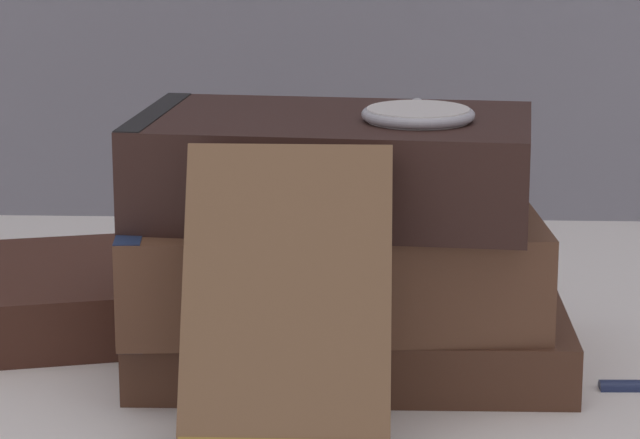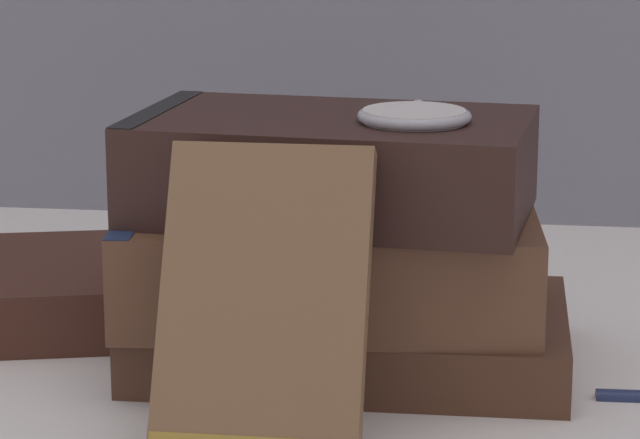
{
  "view_description": "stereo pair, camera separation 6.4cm",
  "coord_description": "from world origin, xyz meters",
  "views": [
    {
      "loc": [
        0.0,
        -0.67,
        0.25
      ],
      "look_at": [
        -0.03,
        0.02,
        0.08
      ],
      "focal_mm": 85.0,
      "sensor_mm": 36.0,
      "label": 1
    },
    {
      "loc": [
        0.07,
        -0.67,
        0.25
      ],
      "look_at": [
        -0.03,
        0.02,
        0.08
      ],
      "focal_mm": 85.0,
      "sensor_mm": 36.0,
      "label": 2
    }
  ],
  "objects": [
    {
      "name": "book_flat_middle",
      "position": [
        -0.03,
        0.03,
        0.05
      ],
      "size": [
        0.21,
        0.13,
        0.05
      ],
      "rotation": [
        0.0,
        0.0,
        0.08
      ],
      "color": "brown",
      "rests_on": "book_flat_bottom"
    },
    {
      "name": "book_flat_top",
      "position": [
        -0.03,
        0.03,
        0.1
      ],
      "size": [
        0.19,
        0.13,
        0.05
      ],
      "rotation": [
        0.0,
        0.0,
        -0.1
      ],
      "color": "#331E19",
      "rests_on": "book_flat_middle"
    },
    {
      "name": "book_flat_bottom",
      "position": [
        -0.02,
        0.04,
        0.01
      ],
      "size": [
        0.21,
        0.13,
        0.03
      ],
      "rotation": [
        0.0,
        0.0,
        0.01
      ],
      "color": "#4C2D1E",
      "rests_on": "ground_plane"
    },
    {
      "name": "book_leaning_front",
      "position": [
        -0.04,
        -0.07,
        0.06
      ],
      "size": [
        0.09,
        0.08,
        0.13
      ],
      "rotation": [
        -0.48,
        0.0,
        0.0
      ],
      "color": "brown",
      "rests_on": "ground_plane"
    },
    {
      "name": "pocket_watch",
      "position": [
        0.02,
        0.02,
        0.13
      ],
      "size": [
        0.05,
        0.06,
        0.01
      ],
      "color": "silver",
      "rests_on": "book_flat_top"
    },
    {
      "name": "ground_plane",
      "position": [
        0.0,
        0.0,
        0.0
      ],
      "size": [
        3.0,
        3.0,
        0.0
      ],
      "primitive_type": "plane",
      "color": "white"
    },
    {
      "name": "reading_glasses",
      "position": [
        -0.07,
        0.15,
        0.0
      ],
      "size": [
        0.11,
        0.06,
        0.0
      ],
      "rotation": [
        0.0,
        0.0,
        0.2
      ],
      "color": "#ADADB2",
      "rests_on": "ground_plane"
    }
  ]
}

